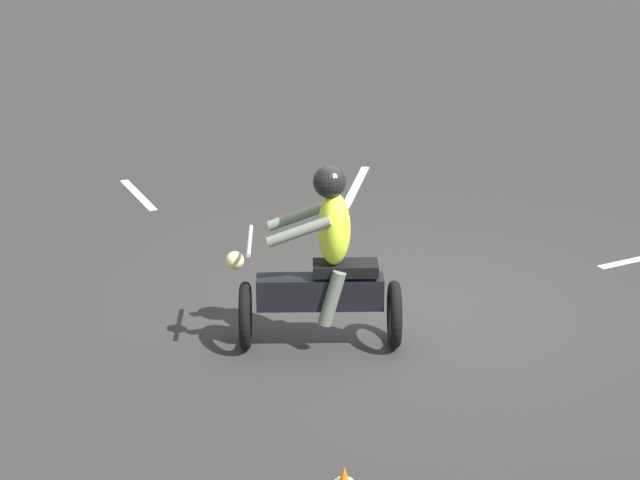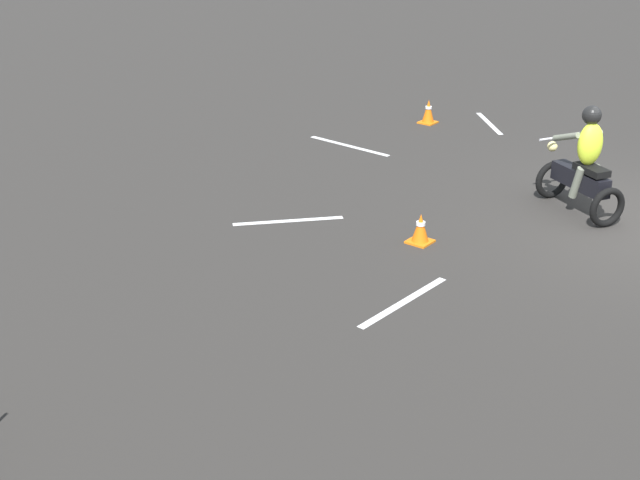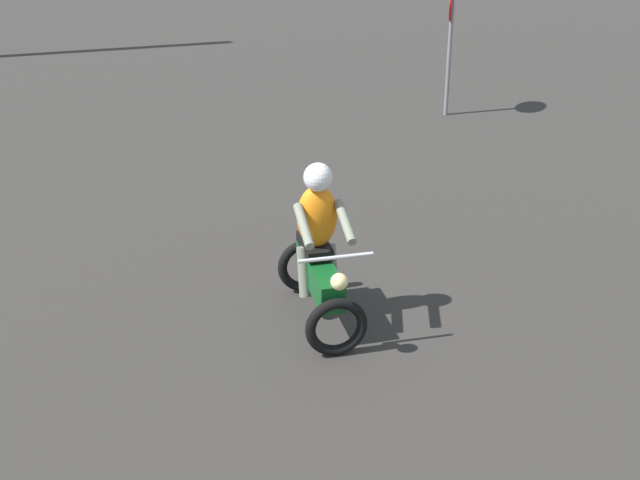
# 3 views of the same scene
# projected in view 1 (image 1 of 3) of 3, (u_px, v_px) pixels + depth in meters

# --- Properties ---
(ground_plane) EXTENTS (120.00, 120.00, 0.00)m
(ground_plane) POSITION_uv_depth(u_px,v_px,m) (413.00, 309.00, 11.74)
(ground_plane) COLOR #2D2B28
(motorcycle_rider_foreground) EXTENTS (1.52, 1.20, 1.66)m
(motorcycle_rider_foreground) POSITION_uv_depth(u_px,v_px,m) (324.00, 270.00, 10.71)
(motorcycle_rider_foreground) COLOR black
(motorcycle_rider_foreground) RESTS_ON ground
(lane_stripe_sw) EXTENTS (1.14, 1.33, 0.01)m
(lane_stripe_sw) POSITION_uv_depth(u_px,v_px,m) (356.00, 186.00, 15.23)
(lane_stripe_sw) COLOR silver
(lane_stripe_sw) RESTS_ON ground
(lane_stripe_s) EXTENTS (0.22, 1.26, 0.01)m
(lane_stripe_s) POSITION_uv_depth(u_px,v_px,m) (138.00, 195.00, 14.93)
(lane_stripe_s) COLOR silver
(lane_stripe_s) RESTS_ON ground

